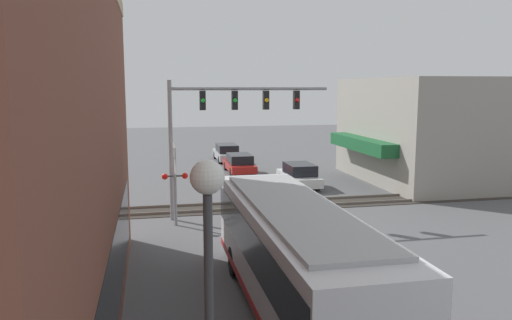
% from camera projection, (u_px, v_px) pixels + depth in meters
% --- Properties ---
extents(ground_plane, '(120.00, 120.00, 0.00)m').
position_uv_depth(ground_plane, '(313.00, 238.00, 20.96)').
color(ground_plane, '#565659').
extents(shop_building, '(11.72, 9.68, 6.87)m').
position_uv_depth(shop_building, '(428.00, 130.00, 33.50)').
color(shop_building, gray).
rests_on(shop_building, ground).
extents(city_bus, '(10.71, 2.59, 3.15)m').
position_uv_depth(city_bus, '(294.00, 254.00, 13.71)').
color(city_bus, silver).
rests_on(city_bus, ground).
extents(traffic_signal_gantry, '(0.42, 7.73, 6.62)m').
position_uv_depth(traffic_signal_gantry, '(224.00, 114.00, 23.66)').
color(traffic_signal_gantry, gray).
rests_on(traffic_signal_gantry, ground).
extents(crossing_signal, '(1.41, 1.18, 3.81)m').
position_uv_depth(crossing_signal, '(175.00, 176.00, 22.57)').
color(crossing_signal, gray).
rests_on(crossing_signal, ground).
extents(rail_track_near, '(2.60, 60.00, 0.15)m').
position_uv_depth(rail_track_near, '(277.00, 205.00, 26.76)').
color(rail_track_near, '#332D28').
rests_on(rail_track_near, ground).
extents(parked_car_white, '(4.42, 1.82, 1.51)m').
position_uv_depth(parked_car_white, '(299.00, 176.00, 31.66)').
color(parked_car_white, silver).
rests_on(parked_car_white, ground).
extents(parked_car_red, '(4.52, 1.82, 1.42)m').
position_uv_depth(parked_car_red, '(239.00, 164.00, 36.73)').
color(parked_car_red, '#B21E19').
rests_on(parked_car_red, ground).
extents(parked_car_silver, '(4.88, 1.82, 1.47)m').
position_uv_depth(parked_car_silver, '(227.00, 153.00, 42.69)').
color(parked_car_silver, '#B7B7BC').
rests_on(parked_car_silver, ground).
extents(pedestrian_near_bus, '(0.34, 0.34, 1.77)m').
position_uv_depth(pedestrian_near_bus, '(340.00, 256.00, 16.04)').
color(pedestrian_near_bus, '#2D3351').
rests_on(pedestrian_near_bus, ground).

